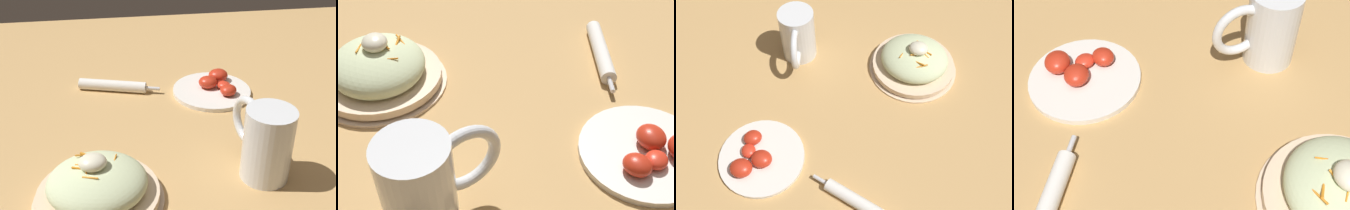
% 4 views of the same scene
% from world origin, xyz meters
% --- Properties ---
extents(ground_plane, '(1.43, 1.43, 0.00)m').
position_xyz_m(ground_plane, '(0.00, 0.00, 0.00)').
color(ground_plane, tan).
extents(salad_plate, '(0.23, 0.23, 0.10)m').
position_xyz_m(salad_plate, '(-0.26, -0.26, 0.03)').
color(salad_plate, beige).
rests_on(salad_plate, ground_plane).
extents(beer_mug, '(0.09, 0.16, 0.14)m').
position_xyz_m(beer_mug, '(0.05, -0.23, 0.06)').
color(beer_mug, white).
rests_on(beer_mug, ground_plane).
extents(napkin_roll, '(0.21, 0.08, 0.03)m').
position_xyz_m(napkin_roll, '(-0.22, 0.15, 0.01)').
color(napkin_roll, white).
rests_on(napkin_roll, ground_plane).
extents(tomato_plate, '(0.20, 0.20, 0.04)m').
position_xyz_m(tomato_plate, '(0.04, 0.10, 0.01)').
color(tomato_plate, white).
rests_on(tomato_plate, ground_plane).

